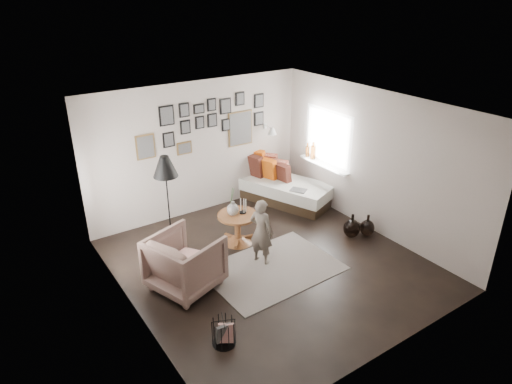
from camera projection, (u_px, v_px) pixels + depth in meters
ground at (271, 264)px, 7.50m from camera, size 4.80×4.80×0.00m
wall_back at (198, 149)px, 8.76m from camera, size 4.50×0.00×4.50m
wall_front at (396, 266)px, 5.15m from camera, size 4.50×0.00×4.50m
wall_left at (129, 234)px, 5.81m from camera, size 0.00×4.80×4.80m
wall_right at (374, 162)px, 8.10m from camera, size 0.00×4.80×4.80m
ceiling at (273, 108)px, 6.41m from camera, size 4.80×4.80×0.00m
door_left at (104, 215)px, 6.82m from camera, size 0.00×2.14×2.14m
window_right at (319, 160)px, 9.23m from camera, size 0.15×1.32×1.30m
gallery_wall at (211, 124)px, 8.70m from camera, size 2.74×0.03×1.08m
wall_sconce at (272, 131)px, 9.28m from camera, size 0.18×0.36×0.16m
rug at (273, 269)px, 7.36m from camera, size 2.12×1.51×0.01m
pedestal_table at (238, 229)px, 8.02m from camera, size 0.71×0.71×0.55m
vase at (233, 207)px, 7.81m from camera, size 0.20×0.20×0.50m
candles at (243, 206)px, 7.90m from camera, size 0.12×0.12×0.26m
daybed at (281, 185)px, 9.60m from camera, size 1.56×2.21×1.01m
magazine_on_daybed at (298, 190)px, 9.02m from camera, size 0.35×0.38×0.02m
armchair at (185, 262)px, 6.77m from camera, size 1.20×1.19×0.86m
armchair_cushion at (185, 257)px, 6.80m from camera, size 0.49×0.50×0.18m
floor_lamp at (165, 170)px, 7.28m from camera, size 0.40×0.40×1.72m
magazine_basket at (224, 332)px, 5.78m from camera, size 0.38×0.38×0.36m
demijohn_large at (352, 228)px, 8.22m from camera, size 0.30×0.30×0.45m
demijohn_small at (367, 228)px, 8.28m from camera, size 0.27×0.27×0.41m
child at (261, 232)px, 7.33m from camera, size 0.42×0.49×1.13m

